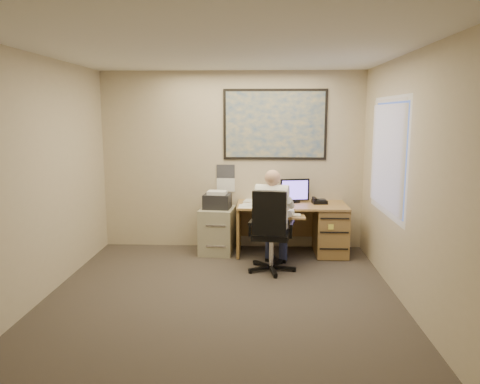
{
  "coord_description": "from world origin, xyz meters",
  "views": [
    {
      "loc": [
        0.42,
        -4.89,
        2.06
      ],
      "look_at": [
        0.16,
        1.3,
        1.02
      ],
      "focal_mm": 35.0,
      "sensor_mm": 36.0,
      "label": 1
    }
  ],
  "objects_px": {
    "filing_cabinet": "(218,226)",
    "office_chair": "(272,248)",
    "desk": "(314,225)",
    "person": "(272,220)"
  },
  "relations": [
    {
      "from": "desk",
      "to": "filing_cabinet",
      "type": "relative_size",
      "value": 1.7
    },
    {
      "from": "person",
      "to": "office_chair",
      "type": "bearing_deg",
      "value": -72.06
    },
    {
      "from": "filing_cabinet",
      "to": "office_chair",
      "type": "xyz_separation_m",
      "value": [
        0.79,
        -0.84,
        -0.08
      ]
    },
    {
      "from": "desk",
      "to": "office_chair",
      "type": "bearing_deg",
      "value": -127.16
    },
    {
      "from": "desk",
      "to": "office_chair",
      "type": "height_order",
      "value": "desk"
    },
    {
      "from": "office_chair",
      "to": "person",
      "type": "height_order",
      "value": "person"
    },
    {
      "from": "office_chair",
      "to": "desk",
      "type": "bearing_deg",
      "value": 62.32
    },
    {
      "from": "filing_cabinet",
      "to": "desk",
      "type": "bearing_deg",
      "value": 6.15
    },
    {
      "from": "desk",
      "to": "person",
      "type": "height_order",
      "value": "person"
    },
    {
      "from": "desk",
      "to": "person",
      "type": "xyz_separation_m",
      "value": [
        -0.65,
        -0.76,
        0.23
      ]
    }
  ]
}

